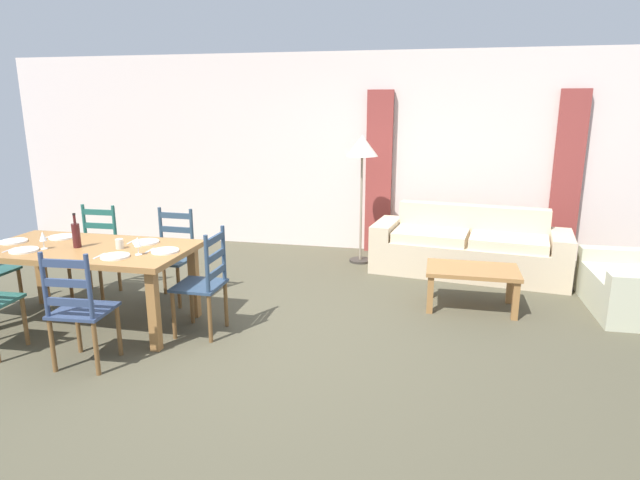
% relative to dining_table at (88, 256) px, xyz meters
% --- Properties ---
extents(ground_plane, '(9.60, 9.60, 0.02)m').
position_rel_dining_table_xyz_m(ground_plane, '(1.50, 0.03, -0.67)').
color(ground_plane, '#4B4735').
extents(wall_far, '(9.60, 0.16, 2.70)m').
position_rel_dining_table_xyz_m(wall_far, '(1.50, 3.33, 0.69)').
color(wall_far, silver).
rests_on(wall_far, ground_plane).
extents(curtain_panel_left, '(0.35, 0.08, 2.20)m').
position_rel_dining_table_xyz_m(curtain_panel_left, '(2.29, 3.19, 0.44)').
color(curtain_panel_left, brown).
rests_on(curtain_panel_left, ground_plane).
extents(curtain_panel_right, '(0.35, 0.08, 2.20)m').
position_rel_dining_table_xyz_m(curtain_panel_right, '(4.69, 3.19, 0.44)').
color(curtain_panel_right, brown).
rests_on(curtain_panel_right, ground_plane).
extents(dining_table, '(1.90, 0.96, 0.75)m').
position_rel_dining_table_xyz_m(dining_table, '(0.00, 0.00, 0.00)').
color(dining_table, '#9A6938').
rests_on(dining_table, ground_plane).
extents(dining_chair_near_right, '(0.45, 0.43, 0.96)m').
position_rel_dining_table_xyz_m(dining_chair_near_right, '(0.45, -0.77, -0.19)').
color(dining_chair_near_right, navy).
rests_on(dining_chair_near_right, ground_plane).
extents(dining_chair_far_left, '(0.43, 0.41, 0.96)m').
position_rel_dining_table_xyz_m(dining_chair_far_left, '(-0.47, 0.77, -0.19)').
color(dining_chair_far_left, '#225D52').
rests_on(dining_chair_far_left, ground_plane).
extents(dining_chair_far_right, '(0.43, 0.41, 0.96)m').
position_rel_dining_table_xyz_m(dining_chair_far_right, '(0.42, 0.78, -0.19)').
color(dining_chair_far_right, '#2E4457').
rests_on(dining_chair_far_right, ground_plane).
extents(dining_chair_head_east, '(0.40, 0.42, 0.96)m').
position_rel_dining_table_xyz_m(dining_chair_head_east, '(1.12, 0.04, -0.19)').
color(dining_chair_head_east, navy).
rests_on(dining_chair_head_east, ground_plane).
extents(dinner_plate_near_left, '(0.24, 0.24, 0.02)m').
position_rel_dining_table_xyz_m(dinner_plate_near_left, '(-0.45, -0.25, 0.10)').
color(dinner_plate_near_left, white).
rests_on(dinner_plate_near_left, dining_table).
extents(fork_near_left, '(0.02, 0.17, 0.01)m').
position_rel_dining_table_xyz_m(fork_near_left, '(-0.60, -0.25, 0.09)').
color(fork_near_left, silver).
rests_on(fork_near_left, dining_table).
extents(dinner_plate_near_right, '(0.24, 0.24, 0.02)m').
position_rel_dining_table_xyz_m(dinner_plate_near_right, '(0.45, -0.25, 0.10)').
color(dinner_plate_near_right, white).
rests_on(dinner_plate_near_right, dining_table).
extents(fork_near_right, '(0.02, 0.17, 0.01)m').
position_rel_dining_table_xyz_m(fork_near_right, '(0.30, -0.25, 0.09)').
color(fork_near_right, silver).
rests_on(fork_near_right, dining_table).
extents(dinner_plate_far_left, '(0.24, 0.24, 0.02)m').
position_rel_dining_table_xyz_m(dinner_plate_far_left, '(-0.45, 0.25, 0.10)').
color(dinner_plate_far_left, white).
rests_on(dinner_plate_far_left, dining_table).
extents(fork_far_left, '(0.03, 0.17, 0.01)m').
position_rel_dining_table_xyz_m(fork_far_left, '(-0.60, 0.25, 0.09)').
color(fork_far_left, silver).
rests_on(fork_far_left, dining_table).
extents(dinner_plate_far_right, '(0.24, 0.24, 0.02)m').
position_rel_dining_table_xyz_m(dinner_plate_far_right, '(0.45, 0.25, 0.10)').
color(dinner_plate_far_right, white).
rests_on(dinner_plate_far_right, dining_table).
extents(fork_far_right, '(0.03, 0.17, 0.01)m').
position_rel_dining_table_xyz_m(fork_far_right, '(0.30, 0.25, 0.09)').
color(fork_far_right, silver).
rests_on(fork_far_right, dining_table).
extents(dinner_plate_head_west, '(0.24, 0.24, 0.02)m').
position_rel_dining_table_xyz_m(dinner_plate_head_west, '(-0.78, -0.00, 0.10)').
color(dinner_plate_head_west, white).
rests_on(dinner_plate_head_west, dining_table).
extents(fork_head_west, '(0.03, 0.17, 0.01)m').
position_rel_dining_table_xyz_m(fork_head_west, '(-0.93, -0.00, 0.09)').
color(fork_head_west, silver).
rests_on(fork_head_west, dining_table).
extents(dinner_plate_head_east, '(0.24, 0.24, 0.02)m').
position_rel_dining_table_xyz_m(dinner_plate_head_east, '(0.78, -0.00, 0.10)').
color(dinner_plate_head_east, white).
rests_on(dinner_plate_head_east, dining_table).
extents(fork_head_east, '(0.03, 0.17, 0.01)m').
position_rel_dining_table_xyz_m(fork_head_east, '(0.63, -0.00, 0.09)').
color(fork_head_east, silver).
rests_on(fork_head_east, dining_table).
extents(wine_bottle, '(0.07, 0.07, 0.32)m').
position_rel_dining_table_xyz_m(wine_bottle, '(-0.07, -0.03, 0.20)').
color(wine_bottle, '#471919').
rests_on(wine_bottle, dining_table).
extents(wine_glass_near_left, '(0.06, 0.06, 0.16)m').
position_rel_dining_table_xyz_m(wine_glass_near_left, '(-0.33, -0.14, 0.20)').
color(wine_glass_near_left, white).
rests_on(wine_glass_near_left, dining_table).
extents(wine_glass_near_right, '(0.06, 0.06, 0.16)m').
position_rel_dining_table_xyz_m(wine_glass_near_right, '(0.60, -0.14, 0.20)').
color(wine_glass_near_right, white).
rests_on(wine_glass_near_right, dining_table).
extents(coffee_cup_primary, '(0.07, 0.07, 0.09)m').
position_rel_dining_table_xyz_m(coffee_cup_primary, '(0.33, 0.01, 0.13)').
color(coffee_cup_primary, beige).
rests_on(coffee_cup_primary, dining_table).
extents(couch, '(2.37, 1.10, 0.80)m').
position_rel_dining_table_xyz_m(couch, '(3.50, 2.41, -0.37)').
color(couch, beige).
rests_on(couch, ground_plane).
extents(coffee_table, '(0.90, 0.56, 0.42)m').
position_rel_dining_table_xyz_m(coffee_table, '(3.48, 1.19, -0.31)').
color(coffee_table, '#9A6938').
rests_on(coffee_table, ground_plane).
extents(standing_lamp, '(0.40, 0.40, 1.64)m').
position_rel_dining_table_xyz_m(standing_lamp, '(2.14, 2.59, 0.75)').
color(standing_lamp, '#332D28').
rests_on(standing_lamp, ground_plane).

